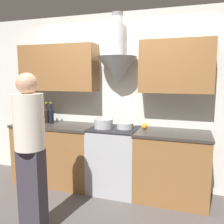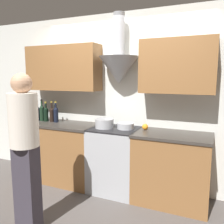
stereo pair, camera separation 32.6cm
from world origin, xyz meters
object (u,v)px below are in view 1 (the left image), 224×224
(stove_range, at_px, (114,159))
(wine_bottle_3, at_px, (40,115))
(mixing_bowl, at_px, (125,126))
(orange_fruit, at_px, (145,126))
(wine_bottle_0, at_px, (27,114))
(wine_bottle_5, at_px, (51,115))
(stock_pot, at_px, (103,124))
(wine_bottle_4, at_px, (47,115))
(person_foreground_left, at_px, (30,147))
(wine_bottle_1, at_px, (31,114))
(wine_bottle_2, at_px, (36,113))

(stove_range, distance_m, wine_bottle_3, 1.39)
(mixing_bowl, xyz_separation_m, orange_fruit, (0.27, 0.04, 0.00))
(wine_bottle_0, relative_size, mixing_bowl, 1.32)
(stove_range, bearing_deg, wine_bottle_0, 178.30)
(mixing_bowl, bearing_deg, wine_bottle_5, 179.44)
(wine_bottle_0, height_order, stock_pot, wine_bottle_0)
(wine_bottle_0, distance_m, stock_pot, 1.37)
(stove_range, height_order, wine_bottle_4, wine_bottle_4)
(orange_fruit, xyz_separation_m, person_foreground_left, (-0.94, -1.29, -0.02))
(wine_bottle_0, bearing_deg, orange_fruit, 0.96)
(wine_bottle_1, xyz_separation_m, wine_bottle_2, (0.08, 0.01, 0.01))
(stock_pot, xyz_separation_m, mixing_bowl, (0.30, 0.06, -0.02))
(wine_bottle_1, xyz_separation_m, orange_fruit, (1.85, 0.04, -0.09))
(orange_fruit, distance_m, person_foreground_left, 1.60)
(wine_bottle_0, xyz_separation_m, wine_bottle_4, (0.37, 0.01, 0.00))
(wine_bottle_4, distance_m, stock_pot, 1.00)
(wine_bottle_2, bearing_deg, stock_pot, -3.66)
(wine_bottle_2, distance_m, mixing_bowl, 1.50)
(wine_bottle_2, distance_m, orange_fruit, 1.77)
(person_foreground_left, bearing_deg, wine_bottle_0, 128.51)
(wine_bottle_2, distance_m, wine_bottle_3, 0.09)
(person_foreground_left, bearing_deg, mixing_bowl, 61.97)
(mixing_bowl, relative_size, person_foreground_left, 0.14)
(orange_fruit, bearing_deg, person_foreground_left, -125.95)
(wine_bottle_0, distance_m, wine_bottle_3, 0.26)
(wine_bottle_3, bearing_deg, mixing_bowl, -0.34)
(stove_range, xyz_separation_m, wine_bottle_1, (-1.42, 0.04, 0.60))
(wine_bottle_4, bearing_deg, orange_fruit, 0.87)
(wine_bottle_5, distance_m, person_foreground_left, 1.38)
(orange_fruit, bearing_deg, wine_bottle_4, -179.13)
(stove_range, height_order, wine_bottle_1, wine_bottle_1)
(stove_range, bearing_deg, wine_bottle_4, 177.31)
(stock_pot, bearing_deg, wine_bottle_2, 176.34)
(wine_bottle_2, distance_m, person_foreground_left, 1.51)
(wine_bottle_1, xyz_separation_m, stock_pot, (1.27, -0.07, -0.07))
(wine_bottle_2, bearing_deg, wine_bottle_5, -0.09)
(wine_bottle_1, height_order, person_foreground_left, person_foreground_left)
(wine_bottle_5, bearing_deg, person_foreground_left, -66.60)
(person_foreground_left, bearing_deg, wine_bottle_3, 120.59)
(wine_bottle_4, height_order, stock_pot, wine_bottle_4)
(wine_bottle_0, height_order, wine_bottle_5, wine_bottle_5)
(orange_fruit, bearing_deg, wine_bottle_2, -178.95)
(orange_fruit, bearing_deg, wine_bottle_1, -178.79)
(stove_range, height_order, person_foreground_left, person_foreground_left)
(wine_bottle_3, xyz_separation_m, orange_fruit, (1.68, 0.04, -0.09))
(wine_bottle_4, bearing_deg, stock_pot, -4.88)
(wine_bottle_4, bearing_deg, wine_bottle_5, -5.81)
(wine_bottle_0, relative_size, wine_bottle_5, 0.93)
(wine_bottle_0, height_order, wine_bottle_3, wine_bottle_3)
(wine_bottle_2, bearing_deg, stove_range, -1.93)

